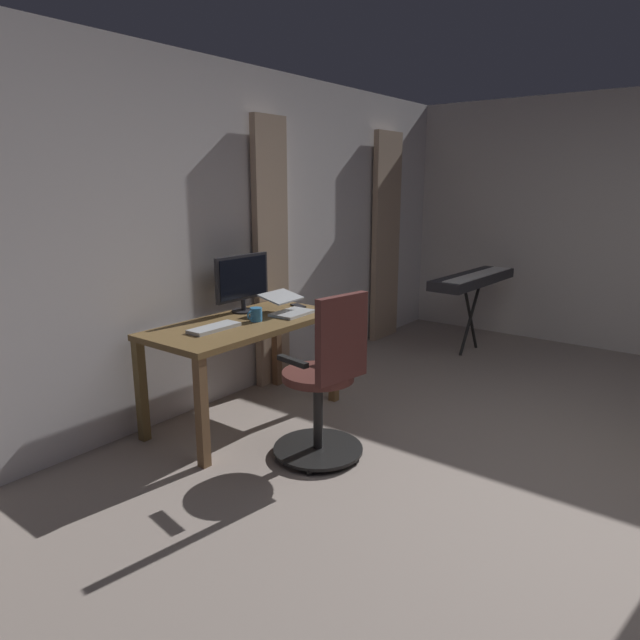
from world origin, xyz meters
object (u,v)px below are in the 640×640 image
Objects in this scene: piano_keyboard at (473,280)px; office_chair at (326,384)px; desk at (244,335)px; computer_monitor at (243,280)px; cell_phone_by_monitor at (298,306)px; laptop at (288,307)px; computer_keyboard at (214,328)px; mug_tea at (256,314)px.

office_chair is at bearing 6.17° from piano_keyboard.
computer_monitor reaches higher than desk.
laptop is at bearing 45.87° from cell_phone_by_monitor.
computer_monitor is 1.40× the size of computer_keyboard.
desk is 2.74× the size of computer_monitor.
desk is at bearing -178.91° from computer_keyboard.
office_chair reaches higher than piano_keyboard.
office_chair is 0.83m from mug_tea.
computer_keyboard is at bearing -10.27° from piano_keyboard.
computer_monitor reaches higher than cell_phone_by_monitor.
mug_tea is (0.55, 0.07, 0.04)m from cell_phone_by_monitor.
computer_monitor is at bearing -5.36° from cell_phone_by_monitor.
computer_keyboard is 1.13× the size of laptop.
cell_phone_by_monitor is at bearing 57.49° from office_chair.
computer_monitor is at bearing 80.62° from office_chair.
desk is 0.30m from computer_keyboard.
computer_keyboard is 2.85× the size of mug_tea.
computer_keyboard is at bearing 109.33° from office_chair.
computer_monitor is 0.37m from mug_tea.
mug_tea is at bearing 30.21° from cell_phone_by_monitor.
computer_monitor is 3.99× the size of mug_tea.
office_chair is 0.93m from laptop.
computer_keyboard is at bearing 1.09° from desk.
cell_phone_by_monitor is at bearing 152.07° from computer_monitor.
computer_keyboard is 0.28× the size of piano_keyboard.
piano_keyboard is at bearing 13.74° from office_chair.
desk is 0.40m from laptop.
computer_keyboard is at bearing 23.63° from cell_phone_by_monitor.
piano_keyboard is at bearing 166.43° from desk.
desk is 0.84m from office_chair.
piano_keyboard is (-2.17, 0.52, -0.04)m from laptop.
computer_monitor is 2.48m from piano_keyboard.
piano_keyboard is (-2.54, 0.61, 0.10)m from desk.
mug_tea is at bearing -10.59° from piano_keyboard.
computer_monitor is at bearing -134.49° from desk.
laptop is 0.25× the size of piano_keyboard.
mug_tea reaches higher than cell_phone_by_monitor.
piano_keyboard is at bearing 167.52° from mug_tea.
office_chair is 0.86m from computer_keyboard.
computer_keyboard is at bearing 24.35° from computer_monitor.
computer_keyboard is (0.14, -0.81, 0.25)m from office_chair.
office_chair reaches higher than laptop.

